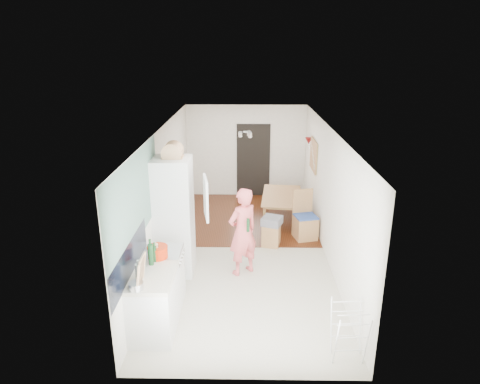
{
  "coord_description": "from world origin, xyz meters",
  "views": [
    {
      "loc": [
        0.02,
        -7.8,
        3.95
      ],
      "look_at": [
        -0.11,
        0.2,
        1.22
      ],
      "focal_mm": 32.0,
      "sensor_mm": 36.0,
      "label": 1
    }
  ],
  "objects_px": {
    "dining_chair": "(306,216)",
    "stool": "(271,235)",
    "person": "(243,224)",
    "dining_table": "(283,208)",
    "drying_rack": "(349,333)"
  },
  "relations": [
    {
      "from": "dining_table",
      "to": "dining_chair",
      "type": "height_order",
      "value": "dining_chair"
    },
    {
      "from": "stool",
      "to": "drying_rack",
      "type": "bearing_deg",
      "value": -76.41
    },
    {
      "from": "person",
      "to": "dining_chair",
      "type": "height_order",
      "value": "person"
    },
    {
      "from": "dining_table",
      "to": "drying_rack",
      "type": "height_order",
      "value": "drying_rack"
    },
    {
      "from": "dining_chair",
      "to": "stool",
      "type": "xyz_separation_m",
      "value": [
        -0.75,
        -0.35,
        -0.3
      ]
    },
    {
      "from": "stool",
      "to": "dining_chair",
      "type": "bearing_deg",
      "value": 24.86
    },
    {
      "from": "person",
      "to": "dining_table",
      "type": "height_order",
      "value": "person"
    },
    {
      "from": "dining_table",
      "to": "dining_chair",
      "type": "relative_size",
      "value": 1.32
    },
    {
      "from": "stool",
      "to": "dining_table",
      "type": "bearing_deg",
      "value": 76.62
    },
    {
      "from": "person",
      "to": "dining_table",
      "type": "bearing_deg",
      "value": -145.98
    },
    {
      "from": "dining_table",
      "to": "stool",
      "type": "xyz_separation_m",
      "value": [
        -0.36,
        -1.5,
        -0.02
      ]
    },
    {
      "from": "person",
      "to": "stool",
      "type": "relative_size",
      "value": 4.22
    },
    {
      "from": "dining_chair",
      "to": "dining_table",
      "type": "bearing_deg",
      "value": 94.48
    },
    {
      "from": "dining_table",
      "to": "stool",
      "type": "distance_m",
      "value": 1.55
    },
    {
      "from": "person",
      "to": "dining_chair",
      "type": "relative_size",
      "value": 1.82
    }
  ]
}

